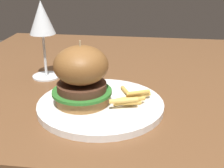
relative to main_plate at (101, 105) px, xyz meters
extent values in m
cube|color=brown|center=(0.09, 0.21, -0.03)|extent=(1.11, 0.84, 0.04)
cylinder|color=brown|center=(-0.40, 0.57, -0.40)|extent=(0.06, 0.06, 0.70)
cylinder|color=white|center=(0.00, 0.00, 0.00)|extent=(0.26, 0.26, 0.01)
cylinder|color=#9E6B38|center=(-0.04, -0.01, 0.02)|extent=(0.11, 0.11, 0.02)
cylinder|color=#2D7028|center=(-0.04, -0.01, 0.03)|extent=(0.12, 0.12, 0.01)
cylinder|color=#4C2D1E|center=(-0.04, -0.01, 0.04)|extent=(0.10, 0.10, 0.02)
ellipsoid|color=brown|center=(-0.04, -0.01, 0.09)|extent=(0.11, 0.11, 0.08)
cylinder|color=#CCB78C|center=(-0.04, -0.01, 0.11)|extent=(0.00, 0.00, 0.05)
cylinder|color=#E0B251|center=(0.06, -0.01, 0.01)|extent=(0.06, 0.02, 0.01)
cylinder|color=gold|center=(0.05, 0.04, 0.01)|extent=(0.03, 0.06, 0.01)
cylinder|color=#EABC5B|center=(0.06, 0.02, 0.01)|extent=(0.07, 0.05, 0.01)
cylinder|color=gold|center=(0.06, -0.02, 0.02)|extent=(0.05, 0.02, 0.01)
cylinder|color=#EABC5B|center=(0.08, 0.02, 0.02)|extent=(0.05, 0.03, 0.01)
cylinder|color=gold|center=(0.07, 0.00, 0.02)|extent=(0.04, 0.03, 0.01)
cylinder|color=gold|center=(0.08, 0.02, 0.02)|extent=(0.05, 0.03, 0.01)
cylinder|color=#EABC5B|center=(0.05, -0.02, 0.03)|extent=(0.06, 0.03, 0.01)
cylinder|color=silver|center=(-0.17, 0.16, -0.01)|extent=(0.07, 0.07, 0.00)
cylinder|color=silver|center=(-0.17, 0.16, 0.05)|extent=(0.01, 0.01, 0.11)
cone|color=silver|center=(-0.17, 0.16, 0.15)|extent=(0.07, 0.07, 0.08)
camera|label=1|loc=(0.10, -0.58, 0.29)|focal=50.00mm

